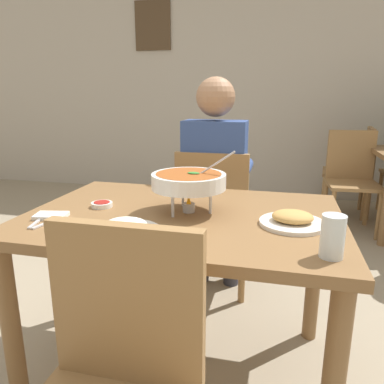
% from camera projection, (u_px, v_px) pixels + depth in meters
% --- Properties ---
extents(ground_plane, '(16.00, 16.00, 0.00)m').
position_uv_depth(ground_plane, '(184.00, 368.00, 1.69)').
color(ground_plane, gray).
extents(cafe_rear_partition, '(10.00, 0.10, 3.00)m').
position_uv_depth(cafe_rear_partition, '(253.00, 70.00, 4.32)').
color(cafe_rear_partition, '#BCB2A3').
rests_on(cafe_rear_partition, ground_plane).
extents(picture_frame_hung, '(0.44, 0.03, 0.56)m').
position_uv_depth(picture_frame_hung, '(153.00, 26.00, 4.41)').
color(picture_frame_hung, '#4C3823').
extents(dining_table_main, '(1.25, 0.87, 0.75)m').
position_uv_depth(dining_table_main, '(184.00, 238.00, 1.53)').
color(dining_table_main, brown).
rests_on(dining_table_main, ground_plane).
extents(chair_diner_main, '(0.44, 0.44, 0.90)m').
position_uv_depth(chair_diner_main, '(214.00, 214.00, 2.24)').
color(chair_diner_main, olive).
rests_on(chair_diner_main, ground_plane).
extents(diner_main, '(0.40, 0.45, 1.31)m').
position_uv_depth(diner_main, '(216.00, 175.00, 2.21)').
color(diner_main, '#2D2D38').
rests_on(diner_main, ground_plane).
extents(curry_bowl, '(0.33, 0.30, 0.26)m').
position_uv_depth(curry_bowl, '(189.00, 181.00, 1.48)').
color(curry_bowl, silver).
rests_on(curry_bowl, dining_table_main).
extents(rice_plate, '(0.24, 0.24, 0.06)m').
position_uv_depth(rice_plate, '(126.00, 229.00, 1.27)').
color(rice_plate, white).
rests_on(rice_plate, dining_table_main).
extents(appetizer_plate, '(0.24, 0.24, 0.06)m').
position_uv_depth(appetizer_plate, '(292.00, 220.00, 1.35)').
color(appetizer_plate, white).
rests_on(appetizer_plate, dining_table_main).
extents(sauce_dish, '(0.09, 0.09, 0.02)m').
position_uv_depth(sauce_dish, '(102.00, 204.00, 1.58)').
color(sauce_dish, white).
rests_on(sauce_dish, dining_table_main).
extents(napkin_folded, '(0.13, 0.10, 0.02)m').
position_uv_depth(napkin_folded, '(51.00, 216.00, 1.44)').
color(napkin_folded, white).
rests_on(napkin_folded, dining_table_main).
extents(fork_utensil, '(0.05, 0.17, 0.01)m').
position_uv_depth(fork_utensil, '(39.00, 220.00, 1.40)').
color(fork_utensil, silver).
rests_on(fork_utensil, dining_table_main).
extents(spoon_utensil, '(0.05, 0.17, 0.01)m').
position_uv_depth(spoon_utensil, '(50.00, 222.00, 1.39)').
color(spoon_utensil, silver).
rests_on(spoon_utensil, dining_table_main).
extents(drink_glass, '(0.07, 0.07, 0.13)m').
position_uv_depth(drink_glass, '(332.00, 239.00, 1.08)').
color(drink_glass, silver).
rests_on(drink_glass, dining_table_main).
extents(chair_bg_right, '(0.47, 0.47, 0.90)m').
position_uv_depth(chair_bg_right, '(351.00, 174.00, 3.36)').
color(chair_bg_right, olive).
rests_on(chair_bg_right, ground_plane).
extents(chair_bg_corner, '(0.49, 0.49, 0.90)m').
position_uv_depth(chair_bg_corner, '(356.00, 166.00, 3.75)').
color(chair_bg_corner, olive).
rests_on(chair_bg_corner, ground_plane).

